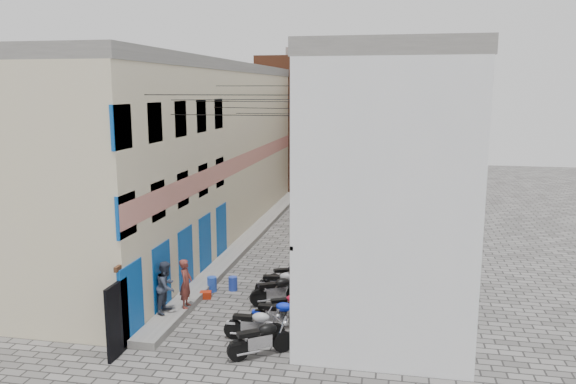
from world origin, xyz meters
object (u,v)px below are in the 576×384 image
Objects in this scene: motorcycle_e at (277,289)px; person_b at (166,287)px; motorcycle_g at (289,274)px; person_a at (186,283)px; motorcycle_d at (288,304)px; water_jug_far at (233,284)px; motorcycle_a at (261,337)px; motorcycle_b at (254,323)px; water_jug_near at (212,284)px; red_crate at (206,295)px; motorcycle_c at (278,312)px; motorcycle_f at (281,282)px.

motorcycle_e is 3.95m from person_b.
person_a is (-2.96, -3.39, 0.58)m from motorcycle_g.
motorcycle_d is 3.39m from water_jug_far.
motorcycle_a is 4.19m from person_a.
motorcycle_g is 1.02× the size of person_b.
motorcycle_b is 4.68m from water_jug_near.
motorcycle_d is at bearing 0.27° from motorcycle_e.
red_crate is (-3.36, 1.16, -0.37)m from motorcycle_d.
water_jug_far is (-2.37, 5.08, -0.32)m from motorcycle_a.
person_a is 2.99× the size of water_jug_near.
motorcycle_a is 1.20× the size of motorcycle_d.
water_jug_near reaches higher than water_jug_far.
person_a reaches higher than water_jug_near.
person_b reaches higher than motorcycle_b.
water_jug_far is at bearing -25.06° from person_a.
motorcycle_g is at bearing 148.12° from motorcycle_a.
person_b is (-0.49, -0.52, 0.03)m from person_a.
motorcycle_d is at bearing -19.04° from red_crate.
motorcycle_c is 2.81m from motorcycle_f.
motorcycle_g is at bearing 22.98° from water_jug_far.
water_jug_far is 1.32× the size of red_crate.
motorcycle_c reaches higher than motorcycle_d.
motorcycle_c is at bearing 1.94° from motorcycle_f.
motorcycle_e is at bearing -177.01° from motorcycle_d.
person_b is at bearing -108.52° from motorcycle_b.
motorcycle_d is 3.57m from red_crate.
motorcycle_e is 3.53× the size of water_jug_near.
person_b is 3.09× the size of water_jug_near.
person_a is 2.80m from water_jug_far.
person_a is at bearing -109.87° from water_jug_far.
water_jug_near is at bearing -132.64° from motorcycle_c.
motorcycle_e is (-0.40, 4.02, -0.01)m from motorcycle_a.
motorcycle_g reaches higher than water_jug_near.
person_b is at bearing -114.67° from water_jug_far.
person_a is (-3.36, 0.55, 0.56)m from motorcycle_c.
water_jug_near is (-2.81, -1.13, -0.23)m from motorcycle_g.
motorcycle_d is 3.08m from motorcycle_g.
motorcycle_e reaches higher than water_jug_far.
water_jug_far is (0.91, 2.52, -0.83)m from person_a.
person_a reaches higher than motorcycle_c.
motorcycle_d is (0.68, 1.92, -0.07)m from motorcycle_b.
motorcycle_g reaches higher than motorcycle_d.
person_b is (-3.44, -3.91, 0.61)m from motorcycle_g.
person_b reaches higher than motorcycle_e.
motorcycle_c is at bearing -88.34° from person_b.
person_b reaches higher than motorcycle_c.
person_b reaches higher than motorcycle_f.
motorcycle_a is 5.16m from red_crate.
motorcycle_e is at bearing -68.33° from person_a.
motorcycle_e reaches higher than motorcycle_c.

